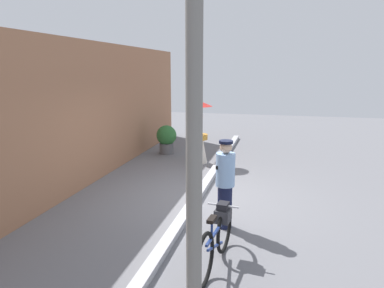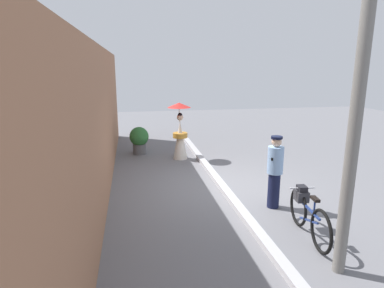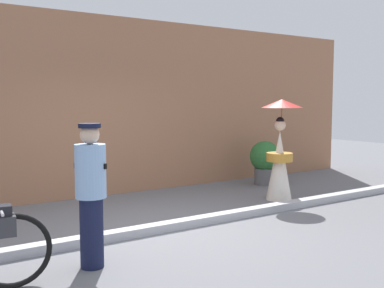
% 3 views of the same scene
% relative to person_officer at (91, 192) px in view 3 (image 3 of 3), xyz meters
% --- Properties ---
extents(ground_plane, '(30.00, 30.00, 0.00)m').
position_rel_person_officer_xyz_m(ground_plane, '(1.37, 0.80, -0.86)').
color(ground_plane, slate).
extents(building_wall, '(14.00, 0.40, 3.50)m').
position_rel_person_officer_xyz_m(building_wall, '(1.37, 3.81, 0.90)').
color(building_wall, '#9E6B4C').
rests_on(building_wall, ground_plane).
extents(sidewalk_curb, '(14.00, 0.20, 0.12)m').
position_rel_person_officer_xyz_m(sidewalk_curb, '(1.37, 0.80, -0.80)').
color(sidewalk_curb, '#B2B2B7').
rests_on(sidewalk_curb, ground_plane).
extents(person_officer, '(0.34, 0.34, 1.61)m').
position_rel_person_officer_xyz_m(person_officer, '(0.00, 0.00, 0.00)').
color(person_officer, '#141938').
rests_on(person_officer, ground_plane).
extents(person_with_parasol, '(0.77, 0.77, 1.89)m').
position_rel_person_officer_xyz_m(person_with_parasol, '(4.28, 1.44, 0.08)').
color(person_with_parasol, silver).
rests_on(person_with_parasol, ground_plane).
extents(potted_plant_by_door, '(0.69, 0.68, 0.97)m').
position_rel_person_officer_xyz_m(potted_plant_by_door, '(5.16, 2.77, -0.31)').
color(potted_plant_by_door, '#59595B').
rests_on(potted_plant_by_door, ground_plane).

